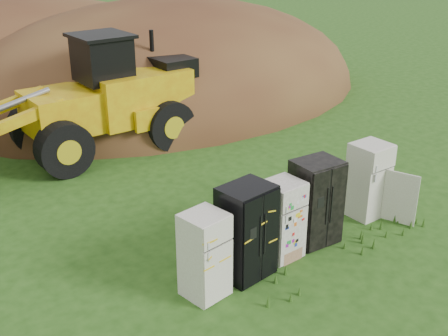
# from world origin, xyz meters

# --- Properties ---
(ground) EXTENTS (120.00, 120.00, 0.00)m
(ground) POSITION_xyz_m (0.00, 0.00, 0.00)
(ground) COLOR #214913
(ground) RESTS_ON ground
(fridge_leftmost) EXTENTS (0.77, 0.74, 1.61)m
(fridge_leftmost) POSITION_xyz_m (-2.45, -0.03, 0.81)
(fridge_leftmost) COLOR white
(fridge_leftmost) RESTS_ON ground
(fridge_black_side) EXTENTS (1.00, 0.82, 1.83)m
(fridge_black_side) POSITION_xyz_m (-1.46, -0.02, 0.92)
(fridge_black_side) COLOR black
(fridge_black_side) RESTS_ON ground
(fridge_sticker) EXTENTS (0.74, 0.68, 1.62)m
(fridge_sticker) POSITION_xyz_m (-0.48, 0.02, 0.81)
(fridge_sticker) COLOR white
(fridge_sticker) RESTS_ON ground
(fridge_dark_mid) EXTENTS (1.01, 0.87, 1.81)m
(fridge_dark_mid) POSITION_xyz_m (0.46, -0.01, 0.91)
(fridge_dark_mid) COLOR black
(fridge_dark_mid) RESTS_ON ground
(fridge_open_door) EXTENTS (0.82, 0.77, 1.73)m
(fridge_open_door) POSITION_xyz_m (2.27, 0.02, 0.87)
(fridge_open_door) COLOR white
(fridge_open_door) RESTS_ON ground
(wheel_loader) EXTENTS (7.13, 3.13, 3.39)m
(wheel_loader) POSITION_xyz_m (-1.03, 7.55, 1.70)
(wheel_loader) COLOR gold
(wheel_loader) RESTS_ON ground
(dirt_mound_right) EXTENTS (17.24, 12.64, 7.31)m
(dirt_mound_right) POSITION_xyz_m (4.74, 11.68, 0.00)
(dirt_mound_right) COLOR #452216
(dirt_mound_right) RESTS_ON ground
(dirt_mound_back) EXTENTS (18.97, 12.65, 7.05)m
(dirt_mound_back) POSITION_xyz_m (0.18, 17.31, 0.00)
(dirt_mound_back) COLOR #452216
(dirt_mound_back) RESTS_ON ground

